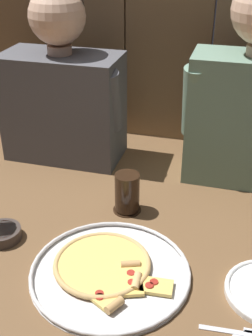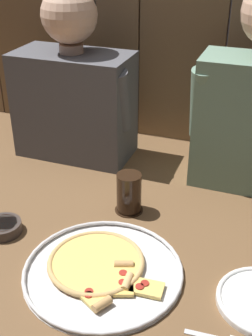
% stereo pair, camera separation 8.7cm
% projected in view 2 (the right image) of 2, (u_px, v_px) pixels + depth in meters
% --- Properties ---
extents(ground_plane, '(3.20, 3.20, 0.00)m').
position_uv_depth(ground_plane, '(110.00, 243.00, 1.19)').
color(ground_plane, brown).
extents(pizza_tray, '(0.39, 0.39, 0.03)m').
position_uv_depth(pizza_tray, '(102.00, 268.00, 1.09)').
color(pizza_tray, silver).
rests_on(pizza_tray, ground).
extents(drinking_glass, '(0.08, 0.08, 0.12)m').
position_uv_depth(drinking_glass, '(129.00, 193.00, 1.29)').
color(drinking_glass, black).
rests_on(drinking_glass, ground).
extents(dipping_bowl, '(0.10, 0.10, 0.03)m').
position_uv_depth(dipping_bowl, '(3.00, 227.00, 1.22)').
color(dipping_bowl, '#3D332D').
rests_on(dipping_bowl, ground).
extents(diner_left, '(0.44, 0.21, 0.59)m').
position_uv_depth(diner_left, '(73.00, 83.00, 1.52)').
color(diner_left, '#4C4C51').
rests_on(diner_left, ground).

